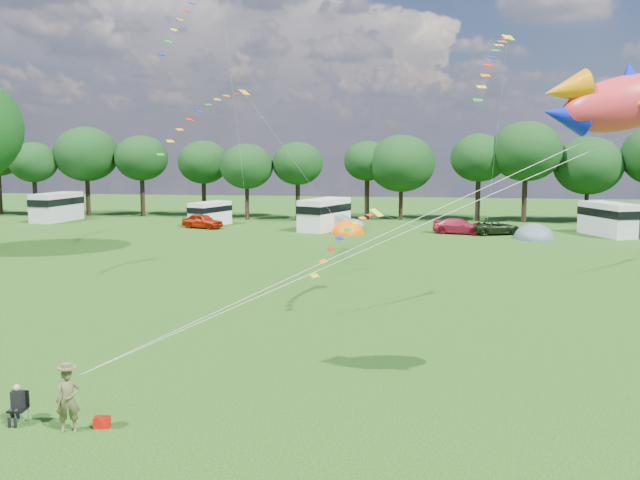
# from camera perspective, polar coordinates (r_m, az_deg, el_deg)

# --- Properties ---
(ground_plane) EXTENTS (180.00, 180.00, 0.00)m
(ground_plane) POSITION_cam_1_polar(r_m,az_deg,el_deg) (21.64, -3.13, -13.35)
(ground_plane) COLOR black
(ground_plane) RESTS_ON ground
(tree_line) EXTENTS (102.98, 10.98, 10.27)m
(tree_line) POSITION_cam_1_polar(r_m,az_deg,el_deg) (74.84, 9.29, 6.35)
(tree_line) COLOR black
(tree_line) RESTS_ON ground
(car_a) EXTENTS (4.46, 2.95, 1.38)m
(car_a) POSITION_cam_1_polar(r_m,az_deg,el_deg) (68.47, -9.38, 1.51)
(car_a) COLOR #A61B06
(car_a) RESTS_ON ground
(car_b) EXTENTS (4.52, 2.47, 1.51)m
(car_b) POSITION_cam_1_polar(r_m,az_deg,el_deg) (65.82, 1.46, 1.43)
(car_b) COLOR #9FA3A8
(car_b) RESTS_ON ground
(car_c) EXTENTS (4.85, 2.95, 1.36)m
(car_c) POSITION_cam_1_polar(r_m,az_deg,el_deg) (64.38, 11.07, 1.09)
(car_c) COLOR maroon
(car_c) RESTS_ON ground
(car_d) EXTENTS (5.05, 3.60, 1.26)m
(car_d) POSITION_cam_1_polar(r_m,az_deg,el_deg) (64.61, 13.90, 0.98)
(car_d) COLOR black
(car_d) RESTS_ON ground
(campervan_a) EXTENTS (3.34, 6.24, 2.92)m
(campervan_a) POSITION_cam_1_polar(r_m,az_deg,el_deg) (78.94, -20.32, 2.56)
(campervan_a) COLOR silver
(campervan_a) RESTS_ON ground
(campervan_b) EXTENTS (3.51, 5.10, 2.30)m
(campervan_b) POSITION_cam_1_polar(r_m,az_deg,el_deg) (70.86, -8.79, 2.17)
(campervan_b) COLOR white
(campervan_b) RESTS_ON ground
(campervan_c) EXTENTS (4.54, 6.43, 2.90)m
(campervan_c) POSITION_cam_1_polar(r_m,az_deg,el_deg) (65.94, 0.35, 2.14)
(campervan_c) COLOR white
(campervan_c) RESTS_ON ground
(campervan_d) EXTENTS (4.45, 6.37, 2.87)m
(campervan_d) POSITION_cam_1_polar(r_m,az_deg,el_deg) (66.69, 22.12, 1.64)
(campervan_d) COLOR silver
(campervan_d) RESTS_ON ground
(tent_orange) EXTENTS (3.07, 3.36, 2.40)m
(tent_orange) POSITION_cam_1_polar(r_m,az_deg,el_deg) (63.34, 2.24, 0.52)
(tent_orange) COLOR #F85E00
(tent_orange) RESTS_ON ground
(tent_greyblue) EXTENTS (3.44, 3.77, 2.56)m
(tent_greyblue) POSITION_cam_1_polar(r_m,az_deg,el_deg) (62.42, 16.72, 0.10)
(tent_greyblue) COLOR #4B5C67
(tent_greyblue) RESTS_ON ground
(awning_navy) EXTENTS (3.26, 2.90, 1.72)m
(awning_navy) POSITION_cam_1_polar(r_m,az_deg,el_deg) (66.06, 23.61, 0.92)
(awning_navy) COLOR #161931
(awning_navy) RESTS_ON ground
(kite_flyer) EXTENTS (0.76, 0.64, 1.77)m
(kite_flyer) POSITION_cam_1_polar(r_m,az_deg,el_deg) (20.89, -19.51, -11.98)
(kite_flyer) COLOR brown
(kite_flyer) RESTS_ON ground
(camp_chair) EXTENTS (0.49, 0.49, 1.14)m
(camp_chair) POSITION_cam_1_polar(r_m,az_deg,el_deg) (22.05, -23.00, -11.69)
(camp_chair) COLOR #99999E
(camp_chair) RESTS_ON ground
(kite_bag) EXTENTS (0.47, 0.35, 0.30)m
(kite_bag) POSITION_cam_1_polar(r_m,az_deg,el_deg) (21.13, -17.05, -13.76)
(kite_bag) COLOR red
(kite_bag) RESTS_ON ground
(fish_kite) EXTENTS (4.27, 2.04, 2.24)m
(fish_kite) POSITION_cam_1_polar(r_m,az_deg,el_deg) (20.96, 22.44, 10.14)
(fish_kite) COLOR red
(fish_kite) RESTS_ON ground
(streamer_kite_a) EXTENTS (3.26, 5.62, 5.77)m
(streamer_kite_a) POSITION_cam_1_polar(r_m,az_deg,el_deg) (52.90, -9.85, 18.01)
(streamer_kite_a) COLOR yellow
(streamer_kite_a) RESTS_ON ground
(streamer_kite_b) EXTENTS (4.14, 4.63, 3.77)m
(streamer_kite_b) POSITION_cam_1_polar(r_m,az_deg,el_deg) (40.95, -8.74, 10.23)
(streamer_kite_b) COLOR #F69F09
(streamer_kite_b) RESTS_ON ground
(streamer_kite_c) EXTENTS (3.07, 5.01, 2.81)m
(streamer_kite_c) POSITION_cam_1_polar(r_m,az_deg,el_deg) (34.63, 2.64, 0.73)
(streamer_kite_c) COLOR #F4FF2B
(streamer_kite_c) RESTS_ON ground
(streamer_kite_d) EXTENTS (2.73, 5.06, 4.31)m
(streamer_kite_d) POSITION_cam_1_polar(r_m,az_deg,el_deg) (44.43, 13.92, 14.12)
(streamer_kite_d) COLOR #DCDF03
(streamer_kite_d) RESTS_ON ground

